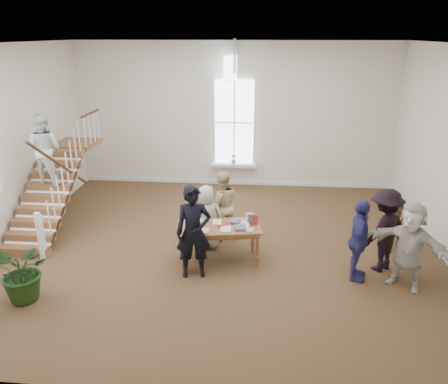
# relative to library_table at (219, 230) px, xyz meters

# --- Properties ---
(ground) EXTENTS (10.00, 10.00, 0.00)m
(ground) POSITION_rel_library_table_xyz_m (-0.02, 0.69, -0.74)
(ground) COLOR #4C341E
(ground) RESTS_ON ground
(room_shell) EXTENTS (10.49, 10.00, 10.00)m
(room_shell) POSITION_rel_library_table_xyz_m (-0.02, 5.08, -0.34)
(room_shell) COLOR silver
(room_shell) RESTS_ON ground
(staircase) EXTENTS (1.10, 4.10, 2.92)m
(staircase) POSITION_rel_library_table_xyz_m (-4.36, 1.44, 0.88)
(staircase) COLOR brown
(staircase) RESTS_ON ground
(library_table) EXTENTS (1.88, 1.15, 0.89)m
(library_table) POSITION_rel_library_table_xyz_m (0.00, 0.00, 0.00)
(library_table) COLOR brown
(library_table) RESTS_ON ground
(police_officer) EXTENTS (0.79, 0.59, 1.94)m
(police_officer) POSITION_rel_library_table_xyz_m (-0.44, -0.64, 0.23)
(police_officer) COLOR black
(police_officer) RESTS_ON ground
(elderly_woman) EXTENTS (0.81, 0.60, 1.51)m
(elderly_woman) POSITION_rel_library_table_xyz_m (-0.34, 0.61, 0.01)
(elderly_woman) COLOR #BCB6AE
(elderly_woman) RESTS_ON ground
(person_yellow) EXTENTS (0.98, 0.86, 1.70)m
(person_yellow) POSITION_rel_library_table_xyz_m (-0.04, 1.11, 0.11)
(person_yellow) COLOR #CAB77E
(person_yellow) RESTS_ON ground
(woman_cluster_a) EXTENTS (0.63, 1.07, 1.70)m
(woman_cluster_a) POSITION_rel_library_table_xyz_m (2.82, -0.50, 0.11)
(woman_cluster_a) COLOR navy
(woman_cluster_a) RESTS_ON ground
(woman_cluster_b) EXTENTS (1.32, 1.22, 1.78)m
(woman_cluster_b) POSITION_rel_library_table_xyz_m (3.42, -0.05, 0.15)
(woman_cluster_b) COLOR black
(woman_cluster_b) RESTS_ON ground
(woman_cluster_c) EXTENTS (1.62, 1.38, 1.76)m
(woman_cluster_c) POSITION_rel_library_table_xyz_m (3.72, -0.70, 0.14)
(woman_cluster_c) COLOR beige
(woman_cluster_c) RESTS_ON ground
(floor_plant) EXTENTS (1.33, 1.25, 1.19)m
(floor_plant) POSITION_rel_library_table_xyz_m (-3.42, -1.81, -0.15)
(floor_plant) COLOR #183310
(floor_plant) RESTS_ON ground
(side_chair) EXTENTS (0.52, 0.52, 0.99)m
(side_chair) POSITION_rel_library_table_xyz_m (3.96, 0.97, -0.19)
(side_chair) COLOR #331B0E
(side_chair) RESTS_ON ground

